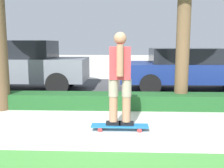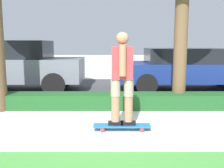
{
  "view_description": "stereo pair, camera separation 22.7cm",
  "coord_description": "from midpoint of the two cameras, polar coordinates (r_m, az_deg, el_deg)",
  "views": [
    {
      "loc": [
        0.33,
        -4.54,
        1.55
      ],
      "look_at": [
        0.11,
        0.6,
        0.74
      ],
      "focal_mm": 42.0,
      "sensor_mm": 36.0,
      "label": 1
    },
    {
      "loc": [
        0.1,
        -4.55,
        1.55
      ],
      "look_at": [
        0.11,
        0.6,
        0.74
      ],
      "focal_mm": 42.0,
      "sensor_mm": 36.0,
      "label": 2
    }
  ],
  "objects": [
    {
      "name": "hedge_row",
      "position": [
        6.3,
        -2.06,
        -3.68
      ],
      "size": [
        12.66,
        0.6,
        0.35
      ],
      "color": "#1E5123",
      "rests_on": "ground_plane"
    },
    {
      "name": "parked_car_middle",
      "position": [
        8.95,
        15.12,
        3.39
      ],
      "size": [
        4.7,
        1.9,
        1.38
      ],
      "rotation": [
        0.0,
        0.0,
        0.0
      ],
      "color": "navy",
      "rests_on": "ground_plane"
    },
    {
      "name": "street_asphalt",
      "position": [
        8.88,
        -1.49,
        -1.12
      ],
      "size": [
        12.66,
        5.0,
        0.01
      ],
      "color": "#474749",
      "rests_on": "ground_plane"
    },
    {
      "name": "skateboard",
      "position": [
        4.75,
        0.66,
        -9.12
      ],
      "size": [
        1.02,
        0.24,
        0.1
      ],
      "color": "#1E6BAD",
      "rests_on": "ground_plane"
    },
    {
      "name": "parked_car_front",
      "position": [
        8.99,
        -20.16,
        3.86
      ],
      "size": [
        3.94,
        1.85,
        1.63
      ],
      "rotation": [
        0.0,
        0.0,
        0.01
      ],
      "color": "slate",
      "rests_on": "ground_plane"
    },
    {
      "name": "ground_plane",
      "position": [
        4.81,
        -2.7,
        -9.91
      ],
      "size": [
        60.0,
        60.0,
        0.0
      ],
      "primitive_type": "plane",
      "color": "beige"
    },
    {
      "name": "skater_person",
      "position": [
        4.55,
        0.68,
        1.61
      ],
      "size": [
        0.49,
        0.42,
        1.64
      ],
      "color": "black",
      "rests_on": "skateboard"
    }
  ]
}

